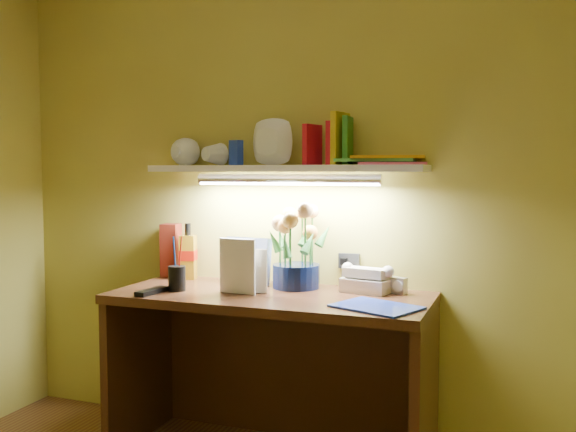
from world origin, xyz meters
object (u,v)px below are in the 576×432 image
object	(u,v)px
desk	(271,377)
whisky_bottle	(188,251)
flower_bouquet	(296,247)
desk_clock	(399,286)
telephone	(367,278)

from	to	relation	value
desk	whisky_bottle	xyz separation A→B (m)	(-0.53, 0.21, 0.51)
flower_bouquet	desk_clock	xyz separation A→B (m)	(0.47, 0.02, -0.15)
telephone	desk_clock	distance (m)	0.14
desk	whisky_bottle	size ratio (longest dim) A/B	5.02
flower_bouquet	desk	bearing A→B (deg)	-109.24
flower_bouquet	desk_clock	world-z (taller)	flower_bouquet
telephone	whisky_bottle	xyz separation A→B (m)	(-0.92, 0.02, 0.08)
desk	flower_bouquet	xyz separation A→B (m)	(0.06, 0.17, 0.57)
desk_clock	whisky_bottle	xyz separation A→B (m)	(-1.06, 0.02, 0.10)
flower_bouquet	telephone	world-z (taller)	flower_bouquet
desk	desk_clock	size ratio (longest dim) A/B	19.35
flower_bouquet	telephone	xyz separation A→B (m)	(0.33, 0.02, -0.13)
telephone	whisky_bottle	bearing A→B (deg)	-169.73
telephone	desk	bearing A→B (deg)	-142.76
whisky_bottle	flower_bouquet	bearing A→B (deg)	-3.94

